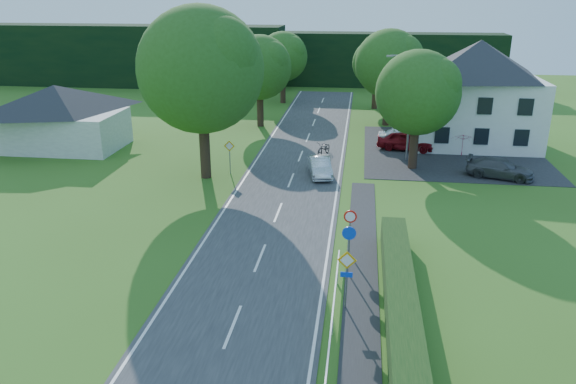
# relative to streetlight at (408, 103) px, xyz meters

# --- Properties ---
(road) EXTENTS (7.00, 80.00, 0.04)m
(road) POSITION_rel_streetlight_xyz_m (-8.06, -10.00, -4.44)
(road) COLOR #333335
(road) RESTS_ON ground
(parking_pad) EXTENTS (14.00, 16.00, 0.04)m
(parking_pad) POSITION_rel_streetlight_xyz_m (3.94, 3.00, -4.44)
(parking_pad) COLOR #262629
(parking_pad) RESTS_ON ground
(line_edge_left) EXTENTS (0.12, 80.00, 0.01)m
(line_edge_left) POSITION_rel_streetlight_xyz_m (-11.31, -10.00, -4.42)
(line_edge_left) COLOR white
(line_edge_left) RESTS_ON road
(line_edge_right) EXTENTS (0.12, 80.00, 0.01)m
(line_edge_right) POSITION_rel_streetlight_xyz_m (-4.81, -10.00, -4.42)
(line_edge_right) COLOR white
(line_edge_right) RESTS_ON road
(line_centre) EXTENTS (0.12, 80.00, 0.01)m
(line_centre) POSITION_rel_streetlight_xyz_m (-8.06, -10.00, -4.42)
(line_centre) COLOR white
(line_centre) RESTS_ON road
(tree_main) EXTENTS (9.40, 9.40, 11.64)m
(tree_main) POSITION_rel_streetlight_xyz_m (-14.06, -6.00, 1.36)
(tree_main) COLOR #2B5319
(tree_main) RESTS_ON ground
(tree_left_far) EXTENTS (7.00, 7.00, 8.58)m
(tree_left_far) POSITION_rel_streetlight_xyz_m (-13.06, 10.00, -0.17)
(tree_left_far) COLOR #2B5319
(tree_left_far) RESTS_ON ground
(tree_right_far) EXTENTS (7.40, 7.40, 9.09)m
(tree_right_far) POSITION_rel_streetlight_xyz_m (-1.06, 12.00, 0.08)
(tree_right_far) COLOR #2B5319
(tree_right_far) RESTS_ON ground
(tree_left_back) EXTENTS (6.60, 6.60, 8.07)m
(tree_left_back) POSITION_rel_streetlight_xyz_m (-12.56, 22.00, -0.43)
(tree_left_back) COLOR #2B5319
(tree_left_back) RESTS_ON ground
(tree_right_back) EXTENTS (6.20, 6.20, 7.56)m
(tree_right_back) POSITION_rel_streetlight_xyz_m (-2.06, 20.00, -0.68)
(tree_right_back) COLOR #2B5319
(tree_right_back) RESTS_ON ground
(tree_right_mid) EXTENTS (7.00, 7.00, 8.58)m
(tree_right_mid) POSITION_rel_streetlight_xyz_m (0.44, -2.00, -0.17)
(tree_right_mid) COLOR #2B5319
(tree_right_mid) RESTS_ON ground
(treeline_left) EXTENTS (44.00, 6.00, 8.00)m
(treeline_left) POSITION_rel_streetlight_xyz_m (-36.06, 32.00, -0.46)
(treeline_left) COLOR black
(treeline_left) RESTS_ON ground
(treeline_right) EXTENTS (30.00, 5.00, 7.00)m
(treeline_right) POSITION_rel_streetlight_xyz_m (-0.06, 36.00, -0.96)
(treeline_right) COLOR black
(treeline_right) RESTS_ON ground
(bungalow_left) EXTENTS (11.00, 6.50, 5.20)m
(bungalow_left) POSITION_rel_streetlight_xyz_m (-28.06, 0.00, -1.75)
(bungalow_left) COLOR #B7B7B3
(bungalow_left) RESTS_ON ground
(house_white) EXTENTS (10.60, 8.40, 8.60)m
(house_white) POSITION_rel_streetlight_xyz_m (5.94, 6.00, -0.06)
(house_white) COLOR white
(house_white) RESTS_ON ground
(streetlight) EXTENTS (2.03, 0.18, 8.00)m
(streetlight) POSITION_rel_streetlight_xyz_m (0.00, 0.00, 0.00)
(streetlight) COLOR gray
(streetlight) RESTS_ON ground
(sign_priority_right) EXTENTS (0.78, 0.09, 2.59)m
(sign_priority_right) POSITION_rel_streetlight_xyz_m (-3.76, -22.02, -2.67)
(sign_priority_right) COLOR gray
(sign_priority_right) RESTS_ON ground
(sign_roundabout) EXTENTS (0.64, 0.08, 2.37)m
(sign_roundabout) POSITION_rel_streetlight_xyz_m (-3.76, -19.02, -2.79)
(sign_roundabout) COLOR gray
(sign_roundabout) RESTS_ON ground
(sign_speed_limit) EXTENTS (0.64, 0.11, 2.37)m
(sign_speed_limit) POSITION_rel_streetlight_xyz_m (-3.76, -17.03, -2.70)
(sign_speed_limit) COLOR gray
(sign_speed_limit) RESTS_ON ground
(sign_priority_left) EXTENTS (0.78, 0.09, 2.44)m
(sign_priority_left) POSITION_rel_streetlight_xyz_m (-12.56, -5.02, -2.75)
(sign_priority_left) COLOR gray
(sign_priority_left) RESTS_ON ground
(moving_car) EXTENTS (2.13, 4.17, 1.31)m
(moving_car) POSITION_rel_streetlight_xyz_m (-6.17, -4.70, -3.77)
(moving_car) COLOR silver
(moving_car) RESTS_ON road
(motorcycle) EXTENTS (1.44, 2.23, 1.11)m
(motorcycle) POSITION_rel_streetlight_xyz_m (-6.26, 0.52, -3.87)
(motorcycle) COLOR black
(motorcycle) RESTS_ON road
(parked_car_red) EXTENTS (4.89, 2.66, 1.58)m
(parked_car_red) POSITION_rel_streetlight_xyz_m (0.27, 3.00, -3.63)
(parked_car_red) COLOR maroon
(parked_car_red) RESTS_ON parking_pad
(parked_car_silver_a) EXTENTS (4.84, 1.82, 1.58)m
(parked_car_silver_a) POSITION_rel_streetlight_xyz_m (0.41, 3.58, -3.63)
(parked_car_silver_a) COLOR #B3B2B7
(parked_car_silver_a) RESTS_ON parking_pad
(parked_car_grey) EXTENTS (4.88, 3.15, 1.31)m
(parked_car_grey) POSITION_rel_streetlight_xyz_m (6.28, -3.50, -3.77)
(parked_car_grey) COLOR #4A4A4F
(parked_car_grey) RESTS_ON parking_pad
(parasol) EXTENTS (2.09, 2.13, 1.73)m
(parasol) POSITION_rel_streetlight_xyz_m (4.55, 1.76, -3.56)
(parasol) COLOR #A20D2B
(parasol) RESTS_ON parking_pad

